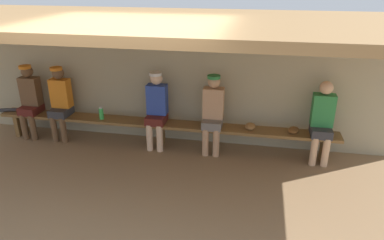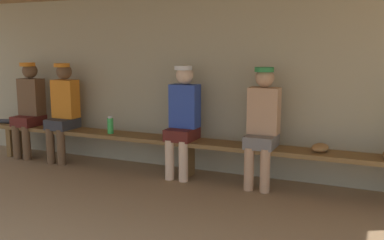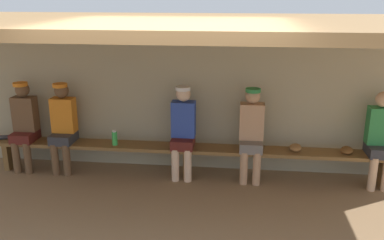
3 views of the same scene
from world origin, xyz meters
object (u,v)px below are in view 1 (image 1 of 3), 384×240
Objects in this scene: player_with_sunglasses at (156,107)px; baseball_bat at (16,110)px; player_leftmost at (60,100)px; baseball_glove_tan at (294,130)px; water_bottle_clear at (101,113)px; baseball_glove_dark_brown at (250,126)px; player_in_red at (322,119)px; player_in_white at (30,98)px; bench at (160,126)px; player_middle at (213,111)px.

player_with_sunglasses is 2.76m from baseball_bat.
baseball_glove_tan is (4.10, -0.00, -0.24)m from player_leftmost.
baseball_glove_dark_brown is (2.61, 0.07, -0.06)m from water_bottle_clear.
baseball_glove_dark_brown is at bearing 0.34° from player_leftmost.
player_in_red is 0.99× the size of player_in_white.
player_in_white is at bearing 179.99° from player_in_red.
baseball_glove_dark_brown is (1.55, 0.02, 0.12)m from bench.
bench is 1.55m from baseball_glove_dark_brown.
baseball_glove_dark_brown is (0.63, 0.02, -0.24)m from player_middle.
player_middle is at bearing 0.00° from player_in_white.
water_bottle_clear is (-1.98, -0.05, -0.18)m from player_middle.
player_in_white is (-5.12, 0.00, 0.02)m from player_in_red.
player_with_sunglasses reaches higher than baseball_glove_dark_brown.
player_leftmost is 1.56× the size of baseball_bat.
baseball_bat is (-1.74, 0.05, -0.07)m from water_bottle_clear.
player_middle is 1.00× the size of player_with_sunglasses.
baseball_glove_tan is at bearing 97.92° from baseball_glove_dark_brown.
baseball_bat is (-5.05, -0.00, -0.01)m from baseball_glove_tan.
player_middle reaches higher than water_bottle_clear.
baseball_glove_tan is (3.31, 0.05, -0.06)m from water_bottle_clear.
player_leftmost is (-1.80, 0.00, 0.00)m from player_with_sunglasses.
bench is 0.99m from player_middle.
player_middle reaches higher than bench.
baseball_glove_tan reaches higher than baseball_bat.
player_in_red is at bearing 0.07° from bench.
player_in_white is 0.43m from baseball_bat.
player_middle is (-1.74, 0.00, 0.02)m from player_in_red.
bench is 1.08m from water_bottle_clear.
player_middle is at bearing -17.21° from baseball_bat.
player_leftmost is 0.82m from water_bottle_clear.
player_in_white is at bearing 179.92° from bench.
baseball_glove_dark_brown reaches higher than baseball_bat.
baseball_bat is (-3.72, -0.00, -0.25)m from player_middle.
bench is at bearing -79.29° from baseball_glove_dark_brown.
water_bottle_clear is 1.74m from baseball_bat.
player_in_white is 1.56× the size of baseball_bat.
player_middle reaches higher than player_in_red.
baseball_glove_dark_brown is 0.70m from baseball_glove_tan.
baseball_glove_dark_brown reaches higher than bench.
baseball_glove_dark_brown is 1.00× the size of baseball_glove_tan.
player_with_sunglasses reaches higher than player_in_red.
baseball_glove_tan is (2.30, -0.00, -0.24)m from player_with_sunglasses.
player_leftmost is 1.00× the size of player_in_white.
baseball_glove_dark_brown is 4.35m from baseball_bat.
bench is 4.49× the size of player_in_red.
water_bottle_clear reaches higher than baseball_bat.
player_with_sunglasses and player_in_white have the same top height.
player_with_sunglasses reaches higher than baseball_bat.
player_in_red is at bearing -0.02° from player_middle.
baseball_bat is at bearing -79.86° from baseball_glove_dark_brown.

